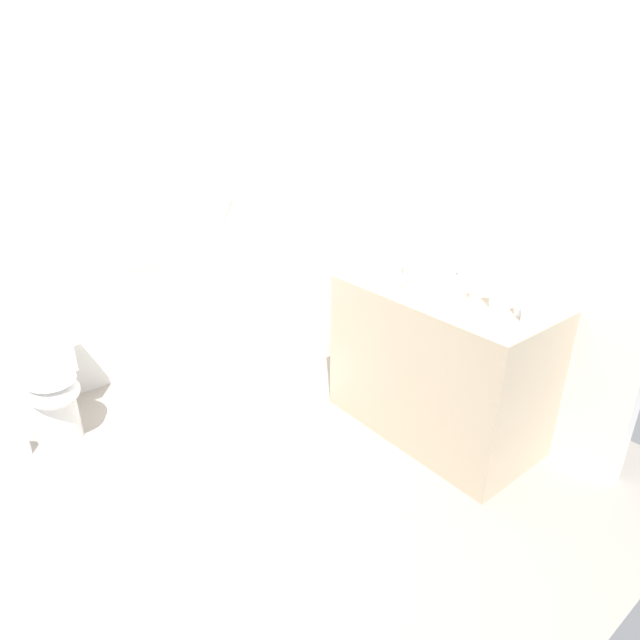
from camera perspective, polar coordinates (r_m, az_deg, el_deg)
ground_plane at (r=3.14m, az=-7.82°, el=-13.95°), size 3.66×3.66×0.00m
wall_back_tiled at (r=3.72m, az=-19.74°, el=13.04°), size 3.06×0.10×2.59m
wall_right_mirror at (r=3.43m, az=11.47°, el=13.08°), size 0.10×2.90×2.59m
bathtub at (r=3.88m, az=-9.22°, el=-1.20°), size 1.58×0.66×1.27m
toilet at (r=3.44m, az=-27.66°, el=-6.27°), size 0.40×0.52×0.67m
vanity_counter at (r=3.14m, az=12.73°, el=-4.60°), size 0.63×1.21×0.90m
sink_basin at (r=2.96m, az=12.27°, el=3.75°), size 0.34×0.34×0.06m
sink_faucet at (r=3.11m, az=14.64°, el=4.58°), size 0.12×0.15×0.07m
water_bottle_0 at (r=3.26m, az=6.98°, el=7.32°), size 0.07×0.07×0.21m
water_bottle_1 at (r=3.14m, az=9.73°, el=6.40°), size 0.06×0.06×0.20m
water_bottle_2 at (r=2.77m, az=18.81°, el=2.93°), size 0.07×0.07×0.20m
drinking_glass_0 at (r=2.75m, az=21.20°, el=1.37°), size 0.07×0.07×0.09m
drinking_glass_1 at (r=2.87m, az=16.68°, el=3.09°), size 0.06×0.06×0.10m
drinking_glass_2 at (r=3.20m, az=8.35°, el=5.93°), size 0.07×0.07×0.09m
drinking_glass_3 at (r=2.68m, az=21.79°, el=0.70°), size 0.06×0.06×0.09m
bath_mat at (r=3.61m, az=-4.58°, el=-8.07°), size 0.60×0.34×0.01m
toilet_paper_roll at (r=3.50m, az=-29.98°, el=-11.96°), size 0.11×0.11×0.11m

